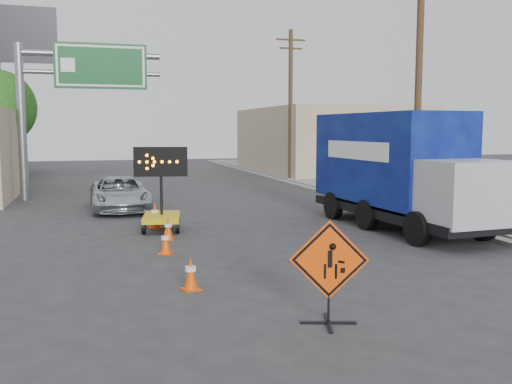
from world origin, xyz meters
name	(u,v)px	position (x,y,z in m)	size (l,w,h in m)	color
ground	(319,314)	(0.00, 0.00, 0.00)	(100.00, 100.00, 0.00)	#2D2D30
curb_right	(339,196)	(7.20, 15.00, 0.06)	(0.40, 60.00, 0.12)	gray
sidewalk_right	(385,195)	(9.50, 15.00, 0.07)	(4.00, 60.00, 0.15)	gray
building_right_far	(327,140)	(13.00, 30.00, 2.30)	(10.00, 14.00, 4.60)	tan
highway_gantry	(70,85)	(-4.43, 17.96, 5.07)	(6.18, 0.38, 6.90)	slate
utility_pole_near	(418,87)	(8.00, 10.00, 4.68)	(1.80, 0.26, 9.00)	#4F3B21
utility_pole_far	(290,103)	(8.00, 24.00, 4.68)	(1.80, 0.26, 9.00)	#4F3B21
tree_left_far	(0,105)	(-9.00, 30.00, 4.60)	(4.10, 4.10, 6.66)	#4F3B21
construction_sign	(329,270)	(-0.04, -0.48, 0.90)	(1.23, 0.88, 1.70)	black
arrow_board	(162,211)	(-1.60, 8.87, 0.59)	(1.63, 1.98, 2.59)	gold
pickup_truck	(120,194)	(-2.63, 13.72, 0.64)	(2.13, 4.63, 1.29)	#B9BBC1
box_truck	(398,176)	(5.66, 7.23, 1.65)	(2.80, 7.78, 3.64)	black
cone_a	(191,273)	(-1.85, 2.09, 0.33)	(0.40, 0.40, 0.66)	#ED4604
cone_b	(166,241)	(-1.91, 5.48, 0.32)	(0.43, 0.43, 0.64)	#ED4604
cone_c	(168,228)	(-1.61, 7.28, 0.33)	(0.43, 0.43, 0.66)	#ED4604
cone_d	(155,215)	(-1.75, 9.41, 0.40)	(0.45, 0.45, 0.80)	#ED4604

